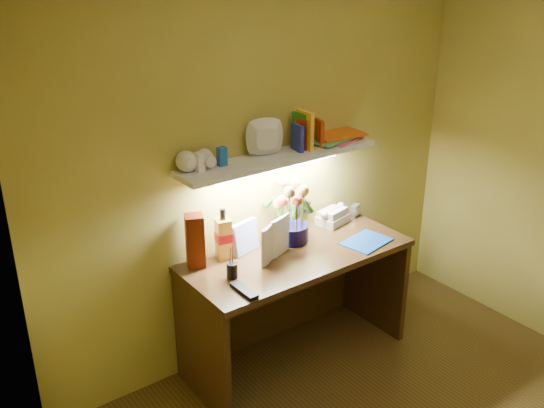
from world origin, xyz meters
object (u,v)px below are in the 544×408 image
(flower_bouquet, at_px, (291,212))
(desk_clock, at_px, (355,211))
(desk, at_px, (296,306))
(telephone, at_px, (332,215))
(whisky_bottle, at_px, (223,234))

(flower_bouquet, xyz_separation_m, desk_clock, (0.58, 0.04, -0.15))
(flower_bouquet, relative_size, desk_clock, 4.73)
(desk, xyz_separation_m, telephone, (0.45, 0.19, 0.43))
(desk, height_order, flower_bouquet, flower_bouquet)
(desk, relative_size, flower_bouquet, 3.69)
(desk, bearing_deg, whisky_bottle, 151.91)
(flower_bouquet, distance_m, telephone, 0.40)
(desk, bearing_deg, flower_bouquet, 65.13)
(desk_clock, distance_m, whisky_bottle, 1.04)
(flower_bouquet, xyz_separation_m, telephone, (0.38, 0.04, -0.13))
(flower_bouquet, height_order, desk_clock, flower_bouquet)
(desk, xyz_separation_m, flower_bouquet, (0.07, 0.15, 0.56))
(flower_bouquet, bearing_deg, desk, -114.87)
(whisky_bottle, bearing_deg, desk, -28.09)
(telephone, height_order, desk_clock, telephone)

